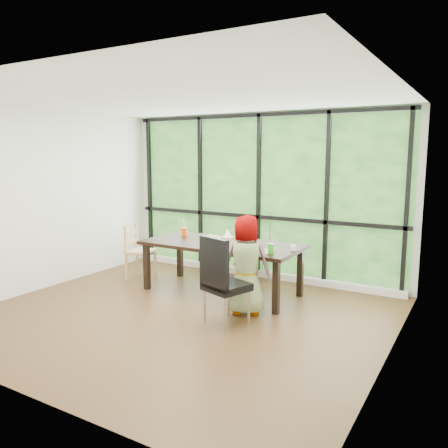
{
  "coord_description": "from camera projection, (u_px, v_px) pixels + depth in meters",
  "views": [
    {
      "loc": [
        3.23,
        -4.46,
        2.03
      ],
      "look_at": [
        0.06,
        0.96,
        1.05
      ],
      "focal_mm": 35.98,
      "sensor_mm": 36.0,
      "label": 1
    }
  ],
  "objects": [
    {
      "name": "plate_near",
      "position": [
        253.0,
        250.0,
        6.01
      ],
      "size": [
        0.22,
        0.22,
        0.01
      ],
      "primitive_type": "cylinder",
      "color": "white",
      "rests_on": "dining_table"
    },
    {
      "name": "child_older",
      "position": [
        244.0,
        264.0,
        5.71
      ],
      "size": [
        0.74,
        0.62,
        1.28
      ],
      "primitive_type": "imported",
      "rotation": [
        0.0,
        0.0,
        3.54
      ],
      "color": "slate",
      "rests_on": "ground"
    },
    {
      "name": "dining_table",
      "position": [
        222.0,
        268.0,
        6.6
      ],
      "size": [
        2.38,
        1.19,
        0.75
      ],
      "primitive_type": "cube",
      "rotation": [
        0.0,
        0.0,
        -0.06
      ],
      "color": "black",
      "rests_on": "ground"
    },
    {
      "name": "chair_interior_leather",
      "position": [
        227.0,
        280.0,
        5.36
      ],
      "size": [
        0.59,
        0.59,
        1.08
      ],
      "primitive_type": "cube",
      "rotation": [
        0.0,
        0.0,
        2.81
      ],
      "color": "black",
      "rests_on": "ground"
    },
    {
      "name": "chair_end_beech",
      "position": [
        141.0,
        251.0,
        7.37
      ],
      "size": [
        0.48,
        0.49,
        0.9
      ],
      "primitive_type": "cube",
      "rotation": [
        0.0,
        0.0,
        1.78
      ],
      "color": "tan",
      "rests_on": "ground"
    },
    {
      "name": "crepe_rolls_far",
      "position": [
        212.0,
        236.0,
        6.85
      ],
      "size": [
        0.2,
        0.12,
        0.04
      ],
      "primitive_type": null,
      "color": "tan",
      "rests_on": "plate_far"
    },
    {
      "name": "plate_far",
      "position": [
        212.0,
        238.0,
        6.86
      ],
      "size": [
        0.27,
        0.27,
        0.02
      ],
      "primitive_type": "cylinder",
      "color": "white",
      "rests_on": "dining_table"
    },
    {
      "name": "back_wall",
      "position": [
        260.0,
        196.0,
        7.44
      ],
      "size": [
        5.0,
        0.0,
        5.0
      ],
      "primitive_type": "plane",
      "rotation": [
        1.57,
        0.0,
        0.0
      ],
      "color": "silver",
      "rests_on": "ground"
    },
    {
      "name": "green_cup",
      "position": [
        271.0,
        249.0,
        5.82
      ],
      "size": [
        0.08,
        0.08,
        0.13
      ],
      "primitive_type": "cylinder",
      "color": "green",
      "rests_on": "dining_table"
    },
    {
      "name": "window_mullions",
      "position": [
        258.0,
        196.0,
        7.39
      ],
      "size": [
        4.8,
        0.06,
        2.65
      ],
      "primitive_type": null,
      "color": "black",
      "rests_on": "back_wall"
    },
    {
      "name": "ground",
      "position": [
        182.0,
        315.0,
        5.73
      ],
      "size": [
        5.0,
        5.0,
        0.0
      ],
      "primitive_type": "plane",
      "color": "black",
      "rests_on": "ground"
    },
    {
      "name": "tissue_box",
      "position": [
        227.0,
        241.0,
        6.32
      ],
      "size": [
        0.15,
        0.15,
        0.13
      ],
      "primitive_type": "cube",
      "color": "tan",
      "rests_on": "dining_table"
    },
    {
      "name": "crepe_rolls_near",
      "position": [
        253.0,
        248.0,
        6.01
      ],
      "size": [
        0.1,
        0.12,
        0.04
      ],
      "primitive_type": null,
      "color": "tan",
      "rests_on": "plate_near"
    },
    {
      "name": "white_mug",
      "position": [
        293.0,
        248.0,
        6.02
      ],
      "size": [
        0.07,
        0.07,
        0.07
      ],
      "primitive_type": "cylinder",
      "color": "white",
      "rests_on": "dining_table"
    },
    {
      "name": "tissue",
      "position": [
        228.0,
        233.0,
        6.3
      ],
      "size": [
        0.12,
        0.12,
        0.11
      ],
      "primitive_type": "cone",
      "color": "white",
      "rests_on": "tissue_box"
    },
    {
      "name": "foliage_backdrop",
      "position": [
        259.0,
        196.0,
        7.42
      ],
      "size": [
        4.8,
        0.02,
        2.65
      ],
      "primitive_type": "cube",
      "color": "#1B461B",
      "rests_on": "back_wall"
    },
    {
      "name": "placemat",
      "position": [
        255.0,
        250.0,
        6.01
      ],
      "size": [
        0.47,
        0.34,
        0.01
      ],
      "primitive_type": "cube",
      "color": "tan",
      "rests_on": "dining_table"
    },
    {
      "name": "child_toddler",
      "position": [
        242.0,
        256.0,
        7.13
      ],
      "size": [
        0.32,
        0.22,
        0.87
      ],
      "primitive_type": "imported",
      "rotation": [
        0.0,
        0.0,
        -0.04
      ],
      "color": "#E84309",
      "rests_on": "ground"
    },
    {
      "name": "window_sill",
      "position": [
        256.0,
        273.0,
        7.56
      ],
      "size": [
        4.8,
        0.12,
        0.1
      ],
      "primitive_type": "cube",
      "color": "silver",
      "rests_on": "ground"
    },
    {
      "name": "chair_window_leather",
      "position": [
        253.0,
        245.0,
        7.44
      ],
      "size": [
        0.48,
        0.48,
        1.08
      ],
      "primitive_type": "cube",
      "rotation": [
        0.0,
        0.0,
        -0.05
      ],
      "color": "black",
      "rests_on": "ground"
    },
    {
      "name": "straw_white",
      "position": [
        184.0,
        225.0,
        7.06
      ],
      "size": [
        0.01,
        0.04,
        0.2
      ],
      "primitive_type": "cylinder",
      "rotation": [
        0.14,
        0.0,
        0.0
      ],
      "color": "white",
      "rests_on": "orange_cup"
    },
    {
      "name": "orange_cup",
      "position": [
        184.0,
        232.0,
        7.08
      ],
      "size": [
        0.09,
        0.09,
        0.13
      ],
      "primitive_type": "cylinder",
      "color": "#EB4600",
      "rests_on": "dining_table"
    },
    {
      "name": "straw_pink",
      "position": [
        271.0,
        241.0,
        5.81
      ],
      "size": [
        0.01,
        0.04,
        0.2
      ],
      "primitive_type": "cylinder",
      "rotation": [
        0.14,
        0.0,
        0.0
      ],
      "color": "pink",
      "rests_on": "green_cup"
    }
  ]
}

